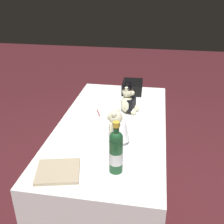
{
  "coord_description": "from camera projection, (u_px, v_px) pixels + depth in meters",
  "views": [
    {
      "loc": [
        1.87,
        0.32,
        1.84
      ],
      "look_at": [
        0.0,
        0.0,
        0.9
      ],
      "focal_mm": 43.7,
      "sensor_mm": 36.0,
      "label": 1
    }
  ],
  "objects": [
    {
      "name": "teddy_bear_groom",
      "position": [
        129.0,
        101.0,
        2.3
      ],
      "size": [
        0.17,
        0.16,
        0.28
      ],
      "color": "beige",
      "rests_on": "reception_table"
    },
    {
      "name": "reception_table",
      "position": [
        112.0,
        164.0,
        2.34
      ],
      "size": [
        1.69,
        0.84,
        0.8
      ],
      "primitive_type": "cube",
      "color": "white",
      "rests_on": "ground_plane"
    },
    {
      "name": "teddy_bear_bride",
      "position": [
        118.0,
        129.0,
        1.87
      ],
      "size": [
        0.16,
        0.21,
        0.25
      ],
      "color": "white",
      "rests_on": "reception_table"
    },
    {
      "name": "champagne_bottle",
      "position": [
        116.0,
        151.0,
        1.57
      ],
      "size": [
        0.08,
        0.08,
        0.33
      ],
      "color": "#1B4A26",
      "rests_on": "reception_table"
    },
    {
      "name": "signing_pen",
      "position": [
        99.0,
        113.0,
        2.32
      ],
      "size": [
        0.12,
        0.05,
        0.01
      ],
      "color": "maroon",
      "rests_on": "reception_table"
    },
    {
      "name": "ground_plane",
      "position": [
        112.0,
        199.0,
        2.52
      ],
      "size": [
        12.0,
        12.0,
        0.0
      ],
      "primitive_type": "plane",
      "color": "#47191E"
    },
    {
      "name": "guestbook",
      "position": [
        58.0,
        171.0,
        1.61
      ],
      "size": [
        0.28,
        0.3,
        0.02
      ],
      "primitive_type": "cube",
      "rotation": [
        0.0,
        0.0,
        0.23
      ],
      "color": "tan",
      "rests_on": "reception_table"
    },
    {
      "name": "gift_case_black",
      "position": [
        132.0,
        87.0,
        2.73
      ],
      "size": [
        0.26,
        0.2,
        0.11
      ],
      "color": "black",
      "rests_on": "reception_table"
    }
  ]
}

